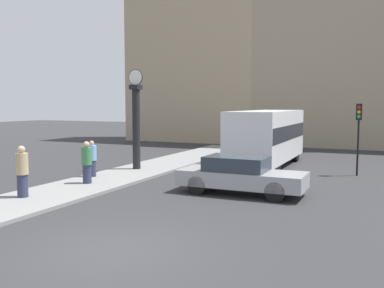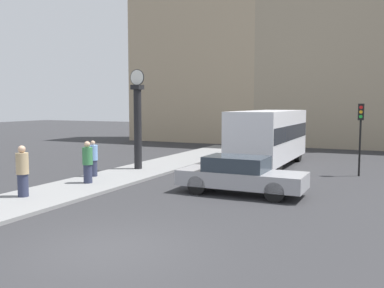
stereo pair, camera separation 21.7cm
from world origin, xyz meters
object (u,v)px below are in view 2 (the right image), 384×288
Objects in this scene: bus_distant at (269,135)px; pedestrian_blue_stripe at (93,159)px; pedestrian_green_hoodie at (88,162)px; traffic_light_far at (361,124)px; sedan_car at (240,175)px; pedestrian_tan_coat at (23,171)px; street_clock at (138,122)px.

pedestrian_blue_stripe is at bearing -129.36° from bus_distant.
traffic_light_far is at bearing 36.40° from pedestrian_green_hoodie.
pedestrian_tan_coat reaches higher than sedan_car.
street_clock is at bearing 154.47° from sedan_car.
traffic_light_far reaches higher than pedestrian_blue_stripe.
bus_distant is 9.51m from pedestrian_blue_stripe.
bus_distant is 4.53× the size of pedestrian_green_hoodie.
sedan_car is 7.73m from bus_distant.
bus_distant is 7.12m from street_clock.
pedestrian_green_hoodie is at bearing -120.70° from bus_distant.
traffic_light_far is at bearing 17.03° from street_clock.
sedan_car is 7.38m from traffic_light_far.
sedan_car is at bearing 10.39° from pedestrian_green_hoodie.
pedestrian_tan_coat is at bearing -147.48° from sedan_car.
bus_distant is 4.95m from traffic_light_far.
pedestrian_blue_stripe reaches higher than sedan_car.
traffic_light_far is at bearing 28.76° from pedestrian_blue_stripe.
traffic_light_far is 1.96× the size of pedestrian_green_hoodie.
sedan_car is at bearing -25.53° from street_clock.
street_clock reaches higher than pedestrian_blue_stripe.
street_clock is (-6.39, 3.05, 1.74)m from sedan_car.
street_clock is 2.74× the size of pedestrian_tan_coat.
street_clock reaches higher than traffic_light_far.
sedan_car is at bearing -121.13° from traffic_light_far.
street_clock is 3.07× the size of pedestrian_blue_stripe.
pedestrian_tan_coat is 3.06m from pedestrian_green_hoodie.
pedestrian_tan_coat is (-5.56, -11.77, -0.69)m from bus_distant.
street_clock is 3.23m from pedestrian_blue_stripe.
street_clock is at bearing -162.97° from traffic_light_far.
bus_distant is at bearing 50.64° from pedestrian_blue_stripe.
pedestrian_tan_coat reaches higher than pedestrian_green_hoodie.
sedan_car is 1.39× the size of traffic_light_far.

